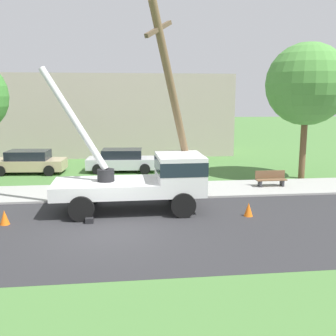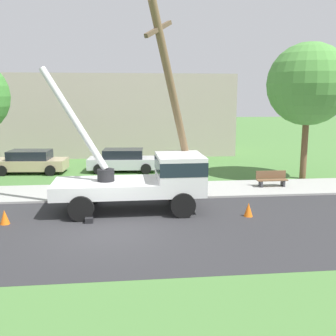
% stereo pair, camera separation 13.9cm
% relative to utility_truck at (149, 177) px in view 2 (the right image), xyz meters
% --- Properties ---
extents(ground_plane, '(120.00, 120.00, 0.00)m').
position_rel_utility_truck_xyz_m(ground_plane, '(-1.53, 9.55, -1.41)').
color(ground_plane, '#477538').
extents(road_asphalt, '(80.00, 8.05, 0.01)m').
position_rel_utility_truck_xyz_m(road_asphalt, '(-1.53, -2.45, -1.40)').
color(road_asphalt, '#2B2B2D').
rests_on(road_asphalt, ground).
extents(sidewalk_strip, '(80.00, 3.32, 0.10)m').
position_rel_utility_truck_xyz_m(sidewalk_strip, '(-1.53, 3.24, -1.36)').
color(sidewalk_strip, '#9E9E99').
rests_on(sidewalk_strip, ground).
extents(utility_truck, '(6.78, 3.20, 5.98)m').
position_rel_utility_truck_xyz_m(utility_truck, '(0.00, 0.00, 0.00)').
color(utility_truck, silver).
rests_on(utility_truck, ground).
extents(leaning_utility_pole, '(2.76, 3.38, 8.40)m').
position_rel_utility_truck_xyz_m(leaning_utility_pole, '(1.18, 0.53, 2.88)').
color(leaning_utility_pole, brown).
rests_on(leaning_utility_pole, ground).
extents(traffic_cone_ahead, '(0.36, 0.36, 0.56)m').
position_rel_utility_truck_xyz_m(traffic_cone_ahead, '(3.89, -1.36, -1.13)').
color(traffic_cone_ahead, orange).
rests_on(traffic_cone_ahead, ground).
extents(traffic_cone_behind, '(0.36, 0.36, 0.56)m').
position_rel_utility_truck_xyz_m(traffic_cone_behind, '(-5.54, -1.31, -1.13)').
color(traffic_cone_behind, orange).
rests_on(traffic_cone_behind, ground).
extents(traffic_cone_curbside, '(0.36, 0.36, 0.56)m').
position_rel_utility_truck_xyz_m(traffic_cone_curbside, '(1.60, 1.38, -1.13)').
color(traffic_cone_curbside, orange).
rests_on(traffic_cone_curbside, ground).
extents(parked_sedan_tan, '(4.53, 2.26, 1.42)m').
position_rel_utility_truck_xyz_m(parked_sedan_tan, '(-6.85, 8.88, -0.70)').
color(parked_sedan_tan, tan).
rests_on(parked_sedan_tan, ground).
extents(parked_sedan_silver, '(4.53, 2.25, 1.42)m').
position_rel_utility_truck_xyz_m(parked_sedan_silver, '(-1.10, 8.79, -0.70)').
color(parked_sedan_silver, '#B7B7BF').
rests_on(parked_sedan_silver, ground).
extents(park_bench, '(1.60, 0.45, 0.90)m').
position_rel_utility_truck_xyz_m(park_bench, '(6.60, 3.31, -0.95)').
color(park_bench, brown).
rests_on(park_bench, ground).
extents(roadside_tree_far, '(4.61, 4.61, 7.70)m').
position_rel_utility_truck_xyz_m(roadside_tree_far, '(9.29, 5.43, 3.97)').
color(roadside_tree_far, brown).
rests_on(roadside_tree_far, ground).
extents(lowrise_building_backdrop, '(18.00, 6.00, 6.40)m').
position_rel_utility_truck_xyz_m(lowrise_building_backdrop, '(-1.26, 17.21, 1.79)').
color(lowrise_building_backdrop, '#A5998C').
rests_on(lowrise_building_backdrop, ground).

